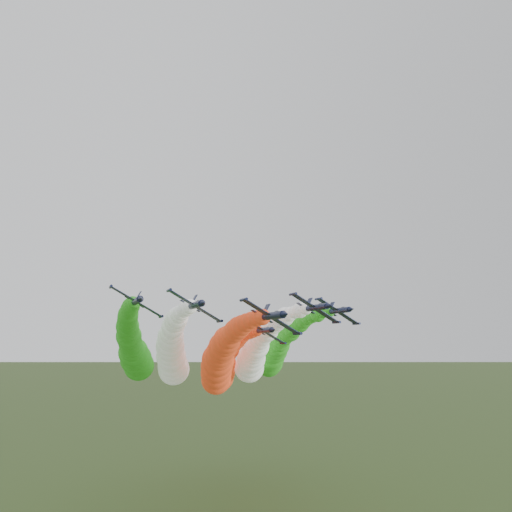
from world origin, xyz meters
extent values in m
cylinder|color=black|center=(-6.82, -7.26, 44.78)|extent=(1.59, 9.54, 1.59)
cone|color=black|center=(-6.82, -12.88, 44.78)|extent=(1.44, 1.91, 1.44)
cone|color=black|center=(-6.82, -2.07, 44.78)|extent=(1.44, 0.95, 1.44)
ellipsoid|color=black|center=(-6.61, -9.38, 45.15)|extent=(1.07, 1.99, 0.98)
cube|color=black|center=(-6.89, -7.47, 44.64)|extent=(8.92, 2.01, 5.12)
cylinder|color=black|center=(-11.32, -7.47, 47.15)|extent=(0.64, 2.76, 0.64)
cylinder|color=black|center=(-2.46, -7.47, 42.14)|extent=(0.64, 2.76, 0.64)
cube|color=black|center=(-6.21, -3.23, 45.84)|extent=(1.33, 1.59, 2.20)
cube|color=black|center=(-6.74, -3.23, 44.92)|extent=(3.56, 1.17, 2.08)
sphere|color=#E93E1A|center=(-6.82, -3.55, 44.78)|extent=(2.68, 2.68, 2.68)
sphere|color=#E93E1A|center=(-6.80, -0.84, 44.67)|extent=(2.73, 2.73, 2.73)
sphere|color=#E93E1A|center=(-6.74, 1.88, 44.46)|extent=(3.01, 3.01, 3.01)
sphere|color=#E93E1A|center=(-6.64, 4.59, 44.16)|extent=(3.37, 3.37, 3.37)
sphere|color=#E93E1A|center=(-6.50, 7.31, 43.80)|extent=(3.79, 3.79, 3.79)
sphere|color=#E93E1A|center=(-6.32, 10.02, 43.38)|extent=(4.30, 4.30, 4.30)
sphere|color=#E93E1A|center=(-6.11, 12.74, 42.91)|extent=(4.37, 4.37, 4.37)
sphere|color=#E93E1A|center=(-5.85, 15.45, 42.39)|extent=(4.06, 4.06, 4.06)
sphere|color=#E93E1A|center=(-5.56, 18.16, 41.82)|extent=(4.84, 4.84, 4.84)
sphere|color=#E93E1A|center=(-5.22, 20.88, 41.21)|extent=(5.72, 5.72, 5.72)
sphere|color=#E93E1A|center=(-4.85, 23.59, 40.55)|extent=(5.70, 5.70, 5.70)
sphere|color=#E93E1A|center=(-4.44, 26.31, 39.85)|extent=(6.31, 6.31, 6.31)
sphere|color=#E93E1A|center=(-3.99, 29.02, 39.12)|extent=(6.11, 6.11, 6.11)
sphere|color=#E93E1A|center=(-3.50, 31.74, 38.34)|extent=(6.58, 6.58, 6.58)
sphere|color=#E93E1A|center=(-2.97, 34.45, 37.53)|extent=(6.67, 6.67, 6.67)
sphere|color=#E93E1A|center=(-2.40, 37.16, 36.68)|extent=(7.74, 7.74, 7.74)
sphere|color=#E93E1A|center=(-1.79, 39.88, 35.80)|extent=(6.93, 6.93, 6.93)
sphere|color=#E93E1A|center=(-1.14, 42.59, 34.89)|extent=(7.89, 7.89, 7.89)
sphere|color=#E93E1A|center=(-0.45, 45.31, 33.94)|extent=(7.13, 7.13, 7.13)
sphere|color=#E93E1A|center=(0.28, 48.02, 32.96)|extent=(7.97, 7.97, 7.97)
sphere|color=#E93E1A|center=(1.04, 50.74, 31.95)|extent=(7.16, 7.16, 7.16)
sphere|color=#E93E1A|center=(1.85, 53.45, 30.91)|extent=(8.01, 8.01, 8.01)
cylinder|color=black|center=(-16.00, 4.44, 47.00)|extent=(1.59, 9.54, 1.59)
cone|color=black|center=(-16.00, -1.18, 47.00)|extent=(1.44, 1.91, 1.44)
cone|color=black|center=(-16.00, 9.63, 47.00)|extent=(1.44, 0.95, 1.44)
ellipsoid|color=black|center=(-15.79, 2.32, 47.37)|extent=(1.07, 1.99, 0.98)
cube|color=black|center=(-16.08, 4.23, 46.86)|extent=(8.92, 2.01, 5.12)
cylinder|color=black|center=(-20.51, 4.23, 49.37)|extent=(0.64, 2.76, 0.64)
cylinder|color=black|center=(-11.65, 4.23, 44.36)|extent=(0.64, 2.76, 0.64)
cube|color=black|center=(-15.40, 8.47, 48.06)|extent=(1.33, 1.59, 2.20)
cube|color=black|center=(-15.93, 8.47, 47.14)|extent=(3.56, 1.17, 2.08)
sphere|color=white|center=(-16.00, 8.15, 47.00)|extent=(2.66, 2.66, 2.66)
sphere|color=white|center=(-15.98, 10.86, 46.90)|extent=(3.01, 3.01, 3.01)
sphere|color=white|center=(-15.93, 13.58, 46.68)|extent=(2.80, 2.80, 2.80)
sphere|color=white|center=(-15.83, 16.29, 46.39)|extent=(3.19, 3.19, 3.19)
sphere|color=white|center=(-15.69, 19.01, 46.03)|extent=(3.34, 3.34, 3.34)
sphere|color=white|center=(-15.51, 21.72, 45.61)|extent=(4.44, 4.44, 4.44)
sphere|color=white|center=(-15.30, 24.44, 45.13)|extent=(4.79, 4.79, 4.79)
sphere|color=white|center=(-15.04, 27.15, 44.61)|extent=(3.84, 3.84, 3.84)
sphere|color=white|center=(-14.75, 29.86, 44.04)|extent=(4.97, 4.97, 4.97)
sphere|color=white|center=(-14.41, 32.58, 43.43)|extent=(4.36, 4.36, 4.36)
sphere|color=white|center=(-14.04, 35.29, 42.77)|extent=(5.13, 5.13, 5.13)
sphere|color=white|center=(-13.63, 38.01, 42.07)|extent=(6.05, 6.05, 6.05)
sphere|color=white|center=(-13.18, 40.72, 41.34)|extent=(5.88, 5.88, 5.88)
sphere|color=white|center=(-12.68, 43.44, 40.56)|extent=(6.67, 6.67, 6.67)
sphere|color=white|center=(-12.15, 46.15, 39.75)|extent=(7.07, 7.07, 7.07)
sphere|color=white|center=(-11.58, 48.86, 38.91)|extent=(6.32, 6.32, 6.32)
sphere|color=white|center=(-10.98, 51.58, 38.03)|extent=(6.93, 6.93, 6.93)
sphere|color=white|center=(-10.33, 54.29, 37.11)|extent=(7.83, 7.83, 7.83)
sphere|color=white|center=(-9.64, 57.01, 36.16)|extent=(7.12, 7.12, 7.12)
sphere|color=white|center=(-8.91, 59.72, 35.18)|extent=(7.91, 7.91, 7.91)
sphere|color=white|center=(-8.15, 62.44, 34.17)|extent=(8.50, 8.50, 8.50)
sphere|color=white|center=(-7.34, 65.15, 33.13)|extent=(8.84, 8.84, 8.84)
cylinder|color=black|center=(6.72, 4.46, 47.10)|extent=(1.59, 9.54, 1.59)
cone|color=black|center=(6.72, -1.16, 47.10)|extent=(1.44, 1.91, 1.44)
cone|color=black|center=(6.72, 9.65, 47.10)|extent=(1.44, 0.95, 1.44)
ellipsoid|color=black|center=(6.93, 2.34, 47.47)|extent=(1.07, 1.99, 0.98)
cube|color=black|center=(6.64, 4.25, 46.97)|extent=(8.92, 2.01, 5.12)
cylinder|color=black|center=(2.21, 4.25, 49.47)|extent=(0.64, 2.76, 0.64)
cylinder|color=black|center=(11.07, 4.25, 44.46)|extent=(0.64, 2.76, 0.64)
cube|color=black|center=(7.32, 8.49, 48.17)|extent=(1.33, 1.59, 2.20)
cube|color=black|center=(6.80, 8.49, 47.24)|extent=(3.56, 1.17, 2.08)
sphere|color=white|center=(6.72, 8.17, 47.10)|extent=(2.26, 2.26, 2.26)
sphere|color=white|center=(6.74, 10.88, 47.00)|extent=(3.10, 3.10, 3.10)
sphere|color=white|center=(6.80, 13.60, 46.78)|extent=(2.65, 2.65, 2.65)
sphere|color=white|center=(6.90, 16.31, 46.49)|extent=(3.08, 3.08, 3.08)
sphere|color=white|center=(7.04, 19.03, 46.13)|extent=(4.04, 4.04, 4.04)
sphere|color=white|center=(7.21, 21.74, 45.71)|extent=(4.08, 4.08, 4.08)
sphere|color=white|center=(7.43, 24.46, 45.24)|extent=(4.29, 4.29, 4.29)
sphere|color=white|center=(7.68, 27.17, 44.71)|extent=(4.33, 4.33, 4.33)
sphere|color=white|center=(7.98, 29.88, 44.14)|extent=(4.60, 4.60, 4.60)
sphere|color=white|center=(8.31, 32.60, 43.53)|extent=(5.43, 5.43, 5.43)
sphere|color=white|center=(8.69, 35.31, 42.87)|extent=(4.85, 4.85, 4.85)
sphere|color=white|center=(9.10, 38.03, 42.18)|extent=(5.02, 5.02, 5.02)
sphere|color=white|center=(9.55, 40.74, 41.44)|extent=(5.33, 5.33, 5.33)
sphere|color=white|center=(10.04, 43.46, 40.67)|extent=(5.66, 5.66, 5.66)
sphere|color=white|center=(10.57, 46.17, 39.86)|extent=(7.01, 7.01, 7.01)
sphere|color=white|center=(11.14, 48.88, 39.01)|extent=(6.78, 6.78, 6.78)
sphere|color=white|center=(11.75, 51.60, 38.13)|extent=(6.81, 6.81, 6.81)
sphere|color=white|center=(12.40, 54.31, 37.21)|extent=(7.28, 7.28, 7.28)
sphere|color=white|center=(13.09, 57.03, 36.27)|extent=(8.22, 8.22, 8.22)
sphere|color=white|center=(13.81, 59.74, 35.29)|extent=(7.44, 7.44, 7.44)
sphere|color=white|center=(14.58, 62.46, 34.28)|extent=(8.02, 8.02, 8.02)
sphere|color=white|center=(15.38, 65.17, 33.23)|extent=(8.94, 8.94, 8.94)
cylinder|color=black|center=(-24.96, 10.98, 47.93)|extent=(1.59, 9.54, 1.59)
cone|color=black|center=(-24.96, 5.36, 47.93)|extent=(1.44, 1.91, 1.44)
cone|color=black|center=(-24.96, 16.18, 47.93)|extent=(1.44, 0.95, 1.44)
ellipsoid|color=black|center=(-24.75, 8.86, 48.30)|extent=(1.07, 1.99, 0.98)
cube|color=black|center=(-25.04, 10.77, 47.79)|extent=(8.92, 2.01, 5.12)
cylinder|color=black|center=(-29.46, 10.77, 50.30)|extent=(0.64, 2.76, 0.64)
cylinder|color=black|center=(-20.61, 10.77, 45.29)|extent=(0.64, 2.76, 0.64)
cube|color=black|center=(-24.36, 15.01, 48.99)|extent=(1.33, 1.59, 2.20)
cube|color=black|center=(-24.88, 15.01, 48.07)|extent=(3.56, 1.17, 2.08)
sphere|color=#258B1B|center=(-24.96, 14.69, 47.93)|extent=(2.27, 2.27, 2.27)
sphere|color=#258B1B|center=(-24.94, 17.41, 47.83)|extent=(3.00, 3.00, 3.00)
sphere|color=#258B1B|center=(-24.88, 20.12, 47.61)|extent=(3.44, 3.44, 3.44)
sphere|color=#258B1B|center=(-24.78, 22.83, 47.32)|extent=(3.60, 3.60, 3.60)
sphere|color=#258B1B|center=(-24.64, 25.55, 46.96)|extent=(3.44, 3.44, 3.44)
sphere|color=#258B1B|center=(-24.47, 28.26, 46.54)|extent=(4.22, 4.22, 4.22)
sphere|color=#258B1B|center=(-24.25, 30.98, 46.06)|extent=(4.38, 4.38, 4.38)
sphere|color=#258B1B|center=(-24.00, 33.69, 45.54)|extent=(4.44, 4.44, 4.44)
sphere|color=#258B1B|center=(-23.70, 36.41, 44.97)|extent=(4.70, 4.70, 4.70)
sphere|color=#258B1B|center=(-23.37, 39.12, 44.36)|extent=(5.28, 5.28, 5.28)
sphere|color=#258B1B|center=(-22.99, 41.83, 43.70)|extent=(5.24, 5.24, 5.24)
sphere|color=#258B1B|center=(-22.58, 44.55, 43.00)|extent=(5.22, 5.22, 5.22)
sphere|color=#258B1B|center=(-22.13, 47.26, 42.27)|extent=(6.19, 6.19, 6.19)
sphere|color=#258B1B|center=(-21.64, 49.98, 41.49)|extent=(5.98, 5.98, 5.98)
sphere|color=#258B1B|center=(-21.11, 52.69, 40.68)|extent=(6.00, 6.00, 6.00)
sphere|color=#258B1B|center=(-20.54, 55.41, 39.84)|extent=(6.11, 6.11, 6.11)
sphere|color=#258B1B|center=(-19.93, 58.12, 38.96)|extent=(6.60, 6.60, 6.60)
sphere|color=#258B1B|center=(-19.28, 60.84, 38.04)|extent=(8.00, 8.00, 8.00)
sphere|color=#258B1B|center=(-18.59, 63.55, 37.09)|extent=(8.13, 8.13, 8.13)
sphere|color=#258B1B|center=(-17.87, 66.26, 36.11)|extent=(8.75, 8.75, 8.75)
sphere|color=#258B1B|center=(-17.10, 68.98, 35.10)|extent=(8.19, 8.19, 8.19)
sphere|color=#258B1B|center=(-16.30, 71.69, 34.06)|extent=(8.77, 8.77, 8.77)
cylinder|color=black|center=(16.83, 13.88, 47.28)|extent=(1.59, 9.54, 1.59)
cone|color=black|center=(16.83, 8.26, 47.28)|extent=(1.44, 1.91, 1.44)
cone|color=black|center=(16.83, 19.08, 47.28)|extent=(1.44, 0.95, 1.44)
ellipsoid|color=black|center=(17.04, 11.76, 47.65)|extent=(1.07, 1.99, 0.98)
cube|color=black|center=(16.75, 13.67, 47.14)|extent=(8.92, 2.01, 5.12)
cylinder|color=black|center=(12.32, 13.67, 49.64)|extent=(0.64, 2.76, 0.64)
cylinder|color=black|center=(21.18, 13.67, 44.63)|extent=(0.64, 2.76, 0.64)
cube|color=black|center=(17.43, 17.91, 48.34)|extent=(1.33, 1.59, 2.20)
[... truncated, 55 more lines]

